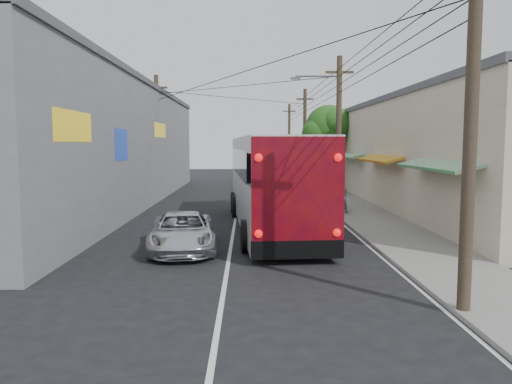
% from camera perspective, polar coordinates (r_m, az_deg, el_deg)
% --- Properties ---
extents(ground, '(120.00, 120.00, 0.00)m').
position_cam_1_polar(ground, '(12.81, -3.68, -10.98)').
color(ground, black).
rests_on(ground, ground).
extents(sidewalk, '(3.00, 80.00, 0.12)m').
position_cam_1_polar(sidewalk, '(33.00, 9.34, -0.77)').
color(sidewalk, slate).
rests_on(sidewalk, ground).
extents(building_right, '(7.09, 40.00, 6.25)m').
position_cam_1_polar(building_right, '(35.81, 15.95, 4.54)').
color(building_right, beige).
rests_on(building_right, ground).
extents(building_left, '(7.20, 36.00, 7.25)m').
position_cam_1_polar(building_left, '(31.60, -17.78, 5.29)').
color(building_left, gray).
rests_on(building_left, ground).
extents(utility_poles, '(11.80, 45.28, 8.00)m').
position_cam_1_polar(utility_poles, '(32.69, 3.49, 6.38)').
color(utility_poles, '#473828').
rests_on(utility_poles, ground).
extents(street_tree, '(4.40, 4.00, 6.60)m').
position_cam_1_polar(street_tree, '(38.81, 8.40, 7.00)').
color(street_tree, '#3F2B19').
rests_on(street_tree, ground).
extents(coach_bus, '(3.87, 13.72, 3.91)m').
position_cam_1_polar(coach_bus, '(21.46, 1.74, 1.22)').
color(coach_bus, silver).
rests_on(coach_bus, ground).
extents(jeepney, '(2.65, 4.88, 1.30)m').
position_cam_1_polar(jeepney, '(17.20, -8.42, -4.54)').
color(jeepney, silver).
rests_on(jeepney, ground).
extents(parked_suv, '(2.24, 5.19, 1.49)m').
position_cam_1_polar(parked_suv, '(28.07, 7.23, -0.43)').
color(parked_suv, '#A0A1A8').
rests_on(parked_suv, ground).
extents(parked_car_mid, '(1.77, 4.27, 1.45)m').
position_cam_1_polar(parked_car_mid, '(37.98, 5.08, 1.11)').
color(parked_car_mid, '#232428').
rests_on(parked_car_mid, ground).
extents(parked_car_far, '(2.17, 4.79, 1.53)m').
position_cam_1_polar(parked_car_far, '(39.79, 4.81, 1.37)').
color(parked_car_far, black).
rests_on(parked_car_far, ground).
extents(pedestrian_near, '(0.76, 0.60, 1.84)m').
position_cam_1_polar(pedestrian_near, '(28.30, 8.80, 0.20)').
color(pedestrian_near, pink).
rests_on(pedestrian_near, sidewalk).
extents(pedestrian_far, '(0.81, 0.64, 1.65)m').
position_cam_1_polar(pedestrian_far, '(25.93, 9.71, -0.51)').
color(pedestrian_far, '#80A1BB').
rests_on(pedestrian_far, sidewalk).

